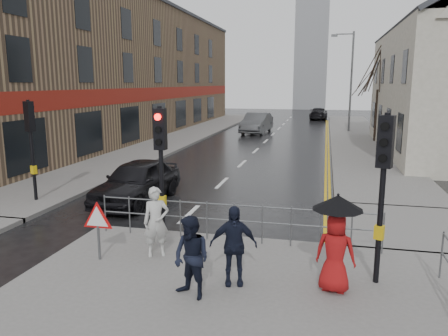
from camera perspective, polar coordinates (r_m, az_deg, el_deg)
The scene contains 21 objects.
ground at distance 11.26m, azimuth -9.25°, elevation -10.36°, with size 120.00×120.00×0.00m, color black.
left_pavement at distance 34.57m, azimuth -4.86°, elevation 4.36°, with size 4.00×44.00×0.14m, color #605E5B.
right_pavement at distance 34.99m, azimuth 16.99°, elevation 4.00°, with size 4.00×40.00×0.14m, color #605E5B.
pavement_bridge_right at distance 13.51m, azimuth 22.96°, elevation -7.13°, with size 4.00×4.20×0.14m, color #605E5B.
building_left_terrace at distance 35.52m, azimuth -14.18°, elevation 12.22°, with size 8.00×42.00×10.00m, color brown.
church_tower at distance 71.88m, azimuth 11.35°, elevation 14.78°, with size 5.00×5.00×18.00m, color gray.
traffic_signal_near_left at distance 10.72m, azimuth -8.27°, elevation 2.23°, with size 0.28×0.27×3.40m.
traffic_signal_near_right at distance 8.89m, azimuth 20.12°, elevation -0.16°, with size 0.34×0.33×3.40m.
traffic_signal_far_left at distance 15.96m, azimuth -23.94°, elevation 4.27°, with size 0.34×0.33×3.40m.
guard_railing_front at distance 10.97m, azimuth 1.34°, elevation -6.03°, with size 7.14×0.04×1.00m.
warning_sign at distance 10.23m, azimuth -16.19°, elevation -6.70°, with size 0.80×0.07×1.35m.
street_lamp at distance 37.72m, azimuth 16.04°, elevation 11.59°, with size 1.83×0.25×8.00m.
tree_near at distance 31.87m, azimuth 19.69°, elevation 12.33°, with size 2.40×2.40×6.58m.
tree_far at distance 39.87m, azimuth 19.07°, elevation 10.96°, with size 2.40×2.40×5.64m.
pedestrian_a at distance 10.20m, azimuth -8.84°, elevation -6.96°, with size 0.59×0.39×1.62m, color #BBBCB7.
pedestrian_b at distance 8.22m, azimuth -4.26°, elevation -11.60°, with size 0.76×0.59×1.56m, color black.
pedestrian_with_umbrella at distance 8.60m, azimuth 14.44°, elevation -8.77°, with size 0.96×0.96×1.90m.
pedestrian_d at distance 8.72m, azimuth 1.22°, elevation -10.05°, with size 0.94×0.39×1.61m, color black.
car_parked at distance 15.41m, azimuth -11.31°, elevation -1.70°, with size 1.74×4.32×1.47m, color black.
car_mid at distance 36.22m, azimuth 4.29°, elevation 5.88°, with size 1.76×5.04×1.66m, color #45474A.
car_far at distance 50.89m, azimuth 12.25°, elevation 6.96°, with size 1.85×4.56×1.32m, color black.
Camera 1 is at (4.07, -9.67, 4.08)m, focal length 35.00 mm.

